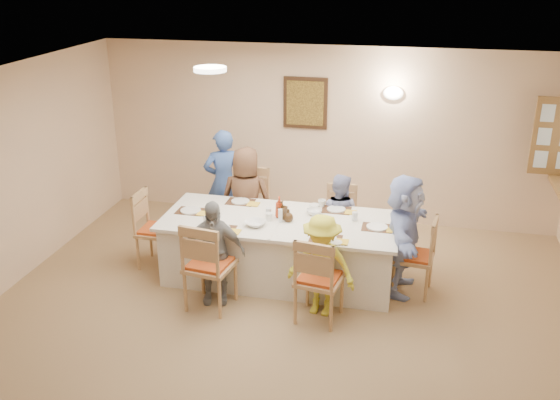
% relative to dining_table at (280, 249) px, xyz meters
% --- Properties ---
extents(ground, '(7.00, 7.00, 0.00)m').
position_rel_dining_table_xyz_m(ground, '(0.23, -1.52, -0.38)').
color(ground, '#8D6C49').
extents(room_walls, '(7.00, 7.00, 7.00)m').
position_rel_dining_table_xyz_m(room_walls, '(0.23, -1.52, 1.13)').
color(room_walls, beige).
rests_on(room_walls, ground).
extents(wall_picture, '(0.62, 0.05, 0.72)m').
position_rel_dining_table_xyz_m(wall_picture, '(-0.07, 1.94, 1.32)').
color(wall_picture, '#362012').
rests_on(wall_picture, room_walls).
extents(wall_sconce, '(0.26, 0.09, 0.18)m').
position_rel_dining_table_xyz_m(wall_sconce, '(1.13, 1.92, 1.52)').
color(wall_sconce, white).
rests_on(wall_sconce, room_walls).
extents(ceiling_light, '(0.36, 0.36, 0.05)m').
position_rel_dining_table_xyz_m(ceiling_light, '(-0.77, -0.02, 2.09)').
color(ceiling_light, white).
rests_on(ceiling_light, room_walls).
extents(shutter_door, '(0.55, 0.04, 1.00)m').
position_rel_dining_table_xyz_m(shutter_door, '(3.18, 1.64, 1.12)').
color(shutter_door, olive).
rests_on(shutter_door, room_walls).
extents(dining_table, '(2.75, 1.16, 0.76)m').
position_rel_dining_table_xyz_m(dining_table, '(0.00, 0.00, 0.00)').
color(dining_table, silver).
rests_on(dining_table, ground).
extents(chair_back_left, '(0.51, 0.51, 1.03)m').
position_rel_dining_table_xyz_m(chair_back_left, '(-0.60, 0.80, 0.14)').
color(chair_back_left, tan).
rests_on(chair_back_left, ground).
extents(chair_back_right, '(0.44, 0.44, 0.90)m').
position_rel_dining_table_xyz_m(chair_back_right, '(0.60, 0.80, 0.07)').
color(chair_back_right, tan).
rests_on(chair_back_right, ground).
extents(chair_front_left, '(0.56, 0.56, 1.04)m').
position_rel_dining_table_xyz_m(chair_front_left, '(-0.60, -0.80, 0.14)').
color(chair_front_left, tan).
rests_on(chair_front_left, ground).
extents(chair_front_right, '(0.54, 0.54, 0.99)m').
position_rel_dining_table_xyz_m(chair_front_right, '(0.60, -0.80, 0.11)').
color(chair_front_right, tan).
rests_on(chair_front_right, ground).
extents(chair_left_end, '(0.46, 0.46, 0.96)m').
position_rel_dining_table_xyz_m(chair_left_end, '(-1.55, 0.00, 0.10)').
color(chair_left_end, tan).
rests_on(chair_left_end, ground).
extents(chair_right_end, '(0.50, 0.50, 0.93)m').
position_rel_dining_table_xyz_m(chair_right_end, '(1.55, 0.00, 0.08)').
color(chair_right_end, tan).
rests_on(chair_right_end, ground).
extents(diner_back_left, '(0.71, 0.48, 1.39)m').
position_rel_dining_table_xyz_m(diner_back_left, '(-0.60, 0.68, 0.31)').
color(diner_back_left, brown).
rests_on(diner_back_left, ground).
extents(diner_back_right, '(0.72, 0.65, 1.13)m').
position_rel_dining_table_xyz_m(diner_back_right, '(0.60, 0.68, 0.18)').
color(diner_back_right, '#8F97C7').
rests_on(diner_back_right, ground).
extents(diner_front_left, '(0.81, 0.55, 1.20)m').
position_rel_dining_table_xyz_m(diner_front_left, '(-0.60, -0.68, 0.22)').
color(diner_front_left, gray).
rests_on(diner_front_left, ground).
extents(diner_front_right, '(0.87, 0.65, 1.14)m').
position_rel_dining_table_xyz_m(diner_front_right, '(0.60, -0.68, 0.19)').
color(diner_front_right, yellow).
rests_on(diner_front_right, ground).
extents(diner_right_end, '(1.38, 0.62, 1.41)m').
position_rel_dining_table_xyz_m(diner_right_end, '(1.42, 0.00, 0.33)').
color(diner_right_end, '#B4C7FF').
rests_on(diner_right_end, ground).
extents(caregiver, '(0.82, 0.78, 1.47)m').
position_rel_dining_table_xyz_m(caregiver, '(-1.05, 1.15, 0.35)').
color(caregiver, '#3F63B4').
rests_on(caregiver, ground).
extents(placemat_fl, '(0.35, 0.26, 0.01)m').
position_rel_dining_table_xyz_m(placemat_fl, '(-0.60, -0.42, 0.38)').
color(placemat_fl, '#472B19').
rests_on(placemat_fl, dining_table).
extents(plate_fl, '(0.24, 0.24, 0.01)m').
position_rel_dining_table_xyz_m(plate_fl, '(-0.60, -0.42, 0.39)').
color(plate_fl, white).
rests_on(plate_fl, dining_table).
extents(napkin_fl, '(0.14, 0.14, 0.01)m').
position_rel_dining_table_xyz_m(napkin_fl, '(-0.42, -0.47, 0.39)').
color(napkin_fl, yellow).
rests_on(napkin_fl, dining_table).
extents(placemat_fr, '(0.35, 0.26, 0.01)m').
position_rel_dining_table_xyz_m(placemat_fr, '(0.60, -0.42, 0.38)').
color(placemat_fr, '#472B19').
rests_on(placemat_fr, dining_table).
extents(plate_fr, '(0.24, 0.24, 0.01)m').
position_rel_dining_table_xyz_m(plate_fr, '(0.60, -0.42, 0.39)').
color(plate_fr, white).
rests_on(plate_fr, dining_table).
extents(napkin_fr, '(0.14, 0.14, 0.01)m').
position_rel_dining_table_xyz_m(napkin_fr, '(0.78, -0.47, 0.39)').
color(napkin_fr, yellow).
rests_on(napkin_fr, dining_table).
extents(placemat_bl, '(0.34, 0.25, 0.01)m').
position_rel_dining_table_xyz_m(placemat_bl, '(-0.60, 0.42, 0.38)').
color(placemat_bl, '#472B19').
rests_on(placemat_bl, dining_table).
extents(plate_bl, '(0.23, 0.23, 0.01)m').
position_rel_dining_table_xyz_m(plate_bl, '(-0.60, 0.42, 0.39)').
color(plate_bl, white).
rests_on(plate_bl, dining_table).
extents(napkin_bl, '(0.15, 0.15, 0.01)m').
position_rel_dining_table_xyz_m(napkin_bl, '(-0.42, 0.37, 0.39)').
color(napkin_bl, yellow).
rests_on(napkin_bl, dining_table).
extents(placemat_br, '(0.35, 0.26, 0.01)m').
position_rel_dining_table_xyz_m(placemat_br, '(0.60, 0.42, 0.38)').
color(placemat_br, '#472B19').
rests_on(placemat_br, dining_table).
extents(plate_br, '(0.23, 0.23, 0.01)m').
position_rel_dining_table_xyz_m(plate_br, '(0.60, 0.42, 0.39)').
color(plate_br, white).
rests_on(plate_br, dining_table).
extents(napkin_br, '(0.13, 0.13, 0.01)m').
position_rel_dining_table_xyz_m(napkin_br, '(0.78, 0.37, 0.39)').
color(napkin_br, yellow).
rests_on(napkin_br, dining_table).
extents(placemat_le, '(0.33, 0.25, 0.01)m').
position_rel_dining_table_xyz_m(placemat_le, '(-1.10, 0.00, 0.38)').
color(placemat_le, '#472B19').
rests_on(placemat_le, dining_table).
extents(plate_le, '(0.24, 0.24, 0.02)m').
position_rel_dining_table_xyz_m(plate_le, '(-1.10, 0.00, 0.39)').
color(plate_le, white).
rests_on(plate_le, dining_table).
extents(napkin_le, '(0.14, 0.14, 0.01)m').
position_rel_dining_table_xyz_m(napkin_le, '(-0.92, -0.05, 0.39)').
color(napkin_le, yellow).
rests_on(napkin_le, dining_table).
extents(placemat_re, '(0.34, 0.25, 0.01)m').
position_rel_dining_table_xyz_m(placemat_re, '(1.12, 0.00, 0.38)').
color(placemat_re, '#472B19').
rests_on(placemat_re, dining_table).
extents(plate_re, '(0.24, 0.24, 0.01)m').
position_rel_dining_table_xyz_m(plate_re, '(1.12, 0.00, 0.39)').
color(plate_re, white).
rests_on(plate_re, dining_table).
extents(napkin_re, '(0.14, 0.14, 0.01)m').
position_rel_dining_table_xyz_m(napkin_re, '(1.30, -0.05, 0.39)').
color(napkin_re, yellow).
rests_on(napkin_re, dining_table).
extents(teacup_a, '(0.14, 0.14, 0.09)m').
position_rel_dining_table_xyz_m(teacup_a, '(-0.77, -0.31, 0.43)').
color(teacup_a, white).
rests_on(teacup_a, dining_table).
extents(teacup_b, '(0.11, 0.11, 0.09)m').
position_rel_dining_table_xyz_m(teacup_b, '(0.41, 0.49, 0.42)').
color(teacup_b, white).
rests_on(teacup_b, dining_table).
extents(bowl_a, '(0.37, 0.37, 0.06)m').
position_rel_dining_table_xyz_m(bowl_a, '(-0.24, -0.24, 0.41)').
color(bowl_a, white).
rests_on(bowl_a, dining_table).
extents(bowl_b, '(0.20, 0.20, 0.06)m').
position_rel_dining_table_xyz_m(bowl_b, '(0.36, 0.24, 0.41)').
color(bowl_b, white).
rests_on(bowl_b, dining_table).
extents(condiment_ketchup, '(0.14, 0.14, 0.25)m').
position_rel_dining_table_xyz_m(condiment_ketchup, '(-0.02, 0.06, 0.51)').
color(condiment_ketchup, '#B32F0F').
rests_on(condiment_ketchup, dining_table).
extents(condiment_brown, '(0.16, 0.16, 0.21)m').
position_rel_dining_table_xyz_m(condiment_brown, '(0.01, 0.05, 0.48)').
color(condiment_brown, '#3A230F').
rests_on(condiment_brown, dining_table).
extents(condiment_malt, '(0.20, 0.20, 0.15)m').
position_rel_dining_table_xyz_m(condiment_malt, '(0.10, -0.03, 0.45)').
color(condiment_malt, '#3A230F').
rests_on(condiment_malt, dining_table).
extents(drinking_glass, '(0.07, 0.07, 0.10)m').
position_rel_dining_table_xyz_m(drinking_glass, '(-0.15, 0.05, 0.44)').
color(drinking_glass, silver).
rests_on(drinking_glass, dining_table).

